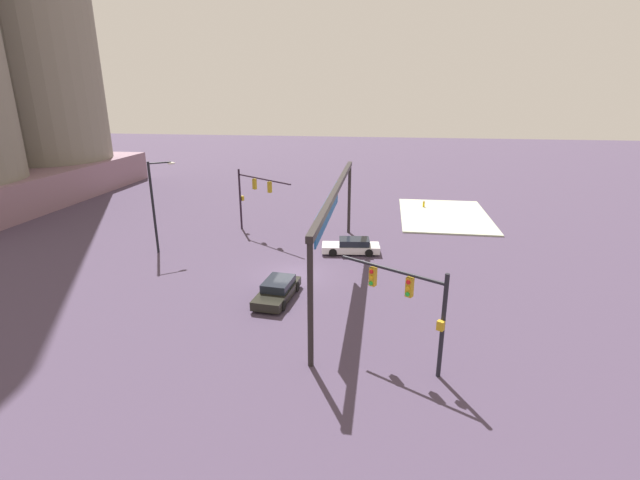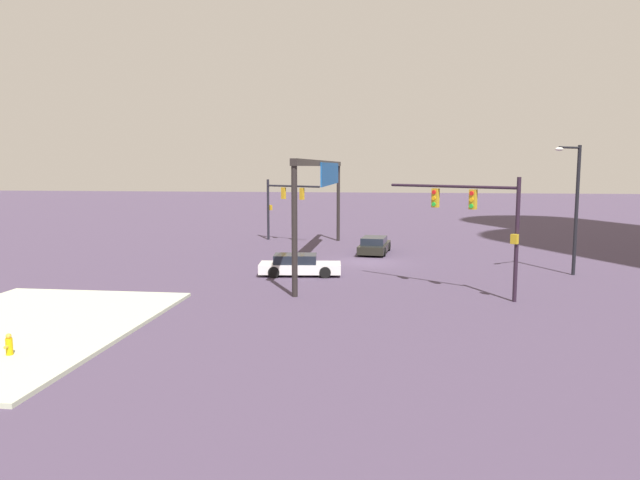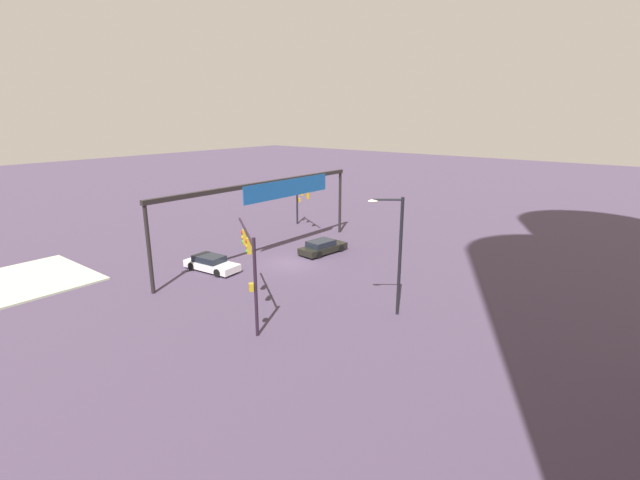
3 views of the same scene
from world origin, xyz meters
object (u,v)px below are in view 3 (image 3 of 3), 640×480
(sedan_car_approaching, at_px, (322,247))
(traffic_signal_near_corner, at_px, (250,257))
(traffic_signal_opposite_side, at_px, (301,195))
(sedan_car_waiting_far, at_px, (211,263))
(streetlamp_curved_arm, at_px, (396,248))

(sedan_car_approaching, bearing_deg, traffic_signal_near_corner, -152.34)
(traffic_signal_opposite_side, distance_m, sedan_car_waiting_far, 16.21)
(traffic_signal_near_corner, height_order, traffic_signal_opposite_side, traffic_signal_near_corner)
(sedan_car_approaching, bearing_deg, streetlamp_curved_arm, -116.33)
(traffic_signal_opposite_side, bearing_deg, traffic_signal_near_corner, -25.22)
(streetlamp_curved_arm, bearing_deg, sedan_car_waiting_far, -30.33)
(streetlamp_curved_arm, xyz_separation_m, sedan_car_waiting_far, (1.96, -15.46, -3.72))
(streetlamp_curved_arm, distance_m, sedan_car_waiting_far, 16.02)
(traffic_signal_near_corner, distance_m, traffic_signal_opposite_side, 23.80)
(traffic_signal_near_corner, xyz_separation_m, sedan_car_waiting_far, (-4.27, -9.36, -3.45))
(streetlamp_curved_arm, height_order, sedan_car_waiting_far, streetlamp_curved_arm)
(sedan_car_approaching, height_order, sedan_car_waiting_far, same)
(streetlamp_curved_arm, relative_size, sedan_car_approaching, 1.57)
(streetlamp_curved_arm, bearing_deg, traffic_signal_near_corner, 8.06)
(traffic_signal_opposite_side, bearing_deg, streetlamp_curved_arm, -4.03)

